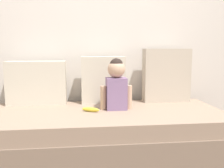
{
  "coord_description": "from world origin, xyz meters",
  "views": [
    {
      "loc": [
        -0.21,
        -2.25,
        0.98
      ],
      "look_at": [
        0.05,
        0.0,
        0.66
      ],
      "focal_mm": 40.63,
      "sensor_mm": 36.0,
      "label": 1
    }
  ],
  "objects_px": {
    "couch": "(107,133)",
    "banana": "(91,109)",
    "throw_pillow_left": "(37,83)",
    "throw_pillow_right": "(166,75)",
    "throw_pillow_center": "(103,80)",
    "toddler": "(116,84)"
  },
  "relations": [
    {
      "from": "throw_pillow_left",
      "to": "toddler",
      "type": "distance_m",
      "value": 0.84
    },
    {
      "from": "throw_pillow_left",
      "to": "throw_pillow_center",
      "type": "relative_size",
      "value": 1.22
    },
    {
      "from": "couch",
      "to": "toddler",
      "type": "distance_m",
      "value": 0.46
    },
    {
      "from": "throw_pillow_right",
      "to": "throw_pillow_center",
      "type": "bearing_deg",
      "value": 180.0
    },
    {
      "from": "throw_pillow_left",
      "to": "throw_pillow_right",
      "type": "relative_size",
      "value": 1.05
    },
    {
      "from": "couch",
      "to": "throw_pillow_center",
      "type": "height_order",
      "value": "throw_pillow_center"
    },
    {
      "from": "throw_pillow_left",
      "to": "toddler",
      "type": "xyz_separation_m",
      "value": [
        0.78,
        -0.31,
        0.02
      ]
    },
    {
      "from": "couch",
      "to": "throw_pillow_left",
      "type": "distance_m",
      "value": 0.89
    },
    {
      "from": "toddler",
      "to": "throw_pillow_center",
      "type": "bearing_deg",
      "value": 107.61
    },
    {
      "from": "couch",
      "to": "banana",
      "type": "bearing_deg",
      "value": 179.98
    },
    {
      "from": "couch",
      "to": "throw_pillow_center",
      "type": "relative_size",
      "value": 4.53
    },
    {
      "from": "throw_pillow_left",
      "to": "banana",
      "type": "height_order",
      "value": "throw_pillow_left"
    },
    {
      "from": "throw_pillow_center",
      "to": "throw_pillow_right",
      "type": "xyz_separation_m",
      "value": [
        0.68,
        0.0,
        0.04
      ]
    },
    {
      "from": "throw_pillow_left",
      "to": "throw_pillow_center",
      "type": "bearing_deg",
      "value": 0.0
    },
    {
      "from": "toddler",
      "to": "banana",
      "type": "distance_m",
      "value": 0.34
    },
    {
      "from": "throw_pillow_right",
      "to": "toddler",
      "type": "relative_size",
      "value": 1.18
    },
    {
      "from": "throw_pillow_center",
      "to": "banana",
      "type": "bearing_deg",
      "value": -111.28
    },
    {
      "from": "couch",
      "to": "throw_pillow_center",
      "type": "xyz_separation_m",
      "value": [
        0.0,
        0.38,
        0.45
      ]
    },
    {
      "from": "throw_pillow_left",
      "to": "throw_pillow_center",
      "type": "xyz_separation_m",
      "value": [
        0.68,
        0.0,
        0.02
      ]
    },
    {
      "from": "throw_pillow_right",
      "to": "toddler",
      "type": "bearing_deg",
      "value": -152.26
    },
    {
      "from": "couch",
      "to": "toddler",
      "type": "height_order",
      "value": "toddler"
    },
    {
      "from": "throw_pillow_left",
      "to": "toddler",
      "type": "bearing_deg",
      "value": -21.52
    }
  ]
}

